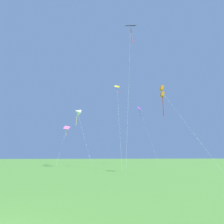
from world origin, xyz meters
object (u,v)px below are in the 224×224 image
object	(u,v)px
kite_black_large	(131,31)
kite_white_distant	(77,112)
kite_orange_box	(162,92)
kite_purple_streamer	(140,111)
kite_pink_low	(66,129)
kite_yellow_diamond	(117,91)

from	to	relation	value
kite_black_large	kite_white_distant	xyz separation A→B (m)	(-8.47, 16.87, -10.94)
kite_orange_box	kite_purple_streamer	size ratio (longest dim) A/B	0.62
kite_black_large	kite_orange_box	xyz separation A→B (m)	(1.51, -6.13, -14.14)
kite_pink_low	kite_orange_box	distance (m)	24.27
kite_white_distant	kite_orange_box	bearing A→B (deg)	-66.54
kite_yellow_diamond	kite_orange_box	bearing A→B (deg)	-75.62
kite_orange_box	kite_purple_streamer	xyz separation A→B (m)	(8.24, 27.03, 5.58)
kite_pink_low	kite_white_distant	size ratio (longest dim) A/B	0.64
kite_white_distant	kite_purple_streamer	world-z (taller)	kite_purple_streamer
kite_orange_box	kite_yellow_diamond	distance (m)	12.21
kite_yellow_diamond	kite_purple_streamer	bearing A→B (deg)	55.30
kite_white_distant	kite_yellow_diamond	xyz separation A→B (m)	(7.15, -11.95, 1.15)
kite_black_large	kite_orange_box	size ratio (longest dim) A/B	2.49
kite_pink_low	kite_orange_box	world-z (taller)	kite_orange_box
kite_black_large	kite_purple_streamer	world-z (taller)	kite_black_large
kite_orange_box	kite_yellow_diamond	size ratio (longest dim) A/B	0.67
kite_black_large	kite_purple_streamer	distance (m)	24.60
kite_purple_streamer	kite_yellow_diamond	bearing A→B (deg)	-124.70
kite_white_distant	kite_yellow_diamond	distance (m)	13.98
kite_white_distant	kite_black_large	bearing A→B (deg)	-63.34
kite_white_distant	kite_yellow_diamond	world-z (taller)	kite_yellow_diamond
kite_pink_low	kite_black_large	xyz separation A→B (m)	(10.66, -14.81, 15.76)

